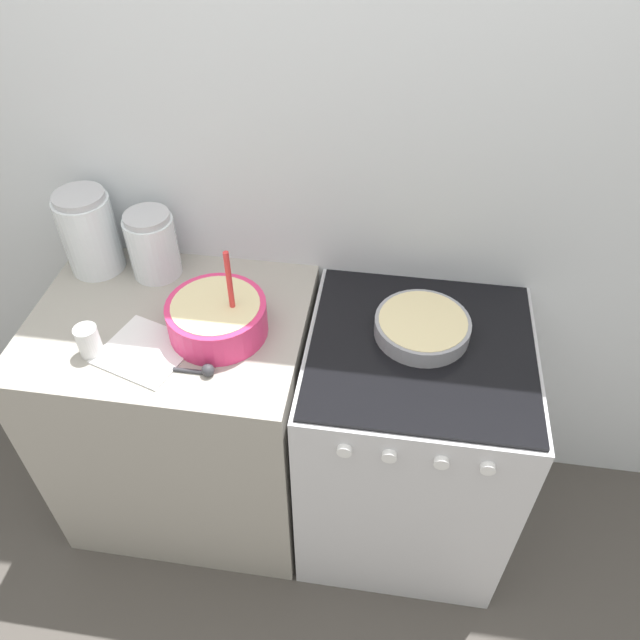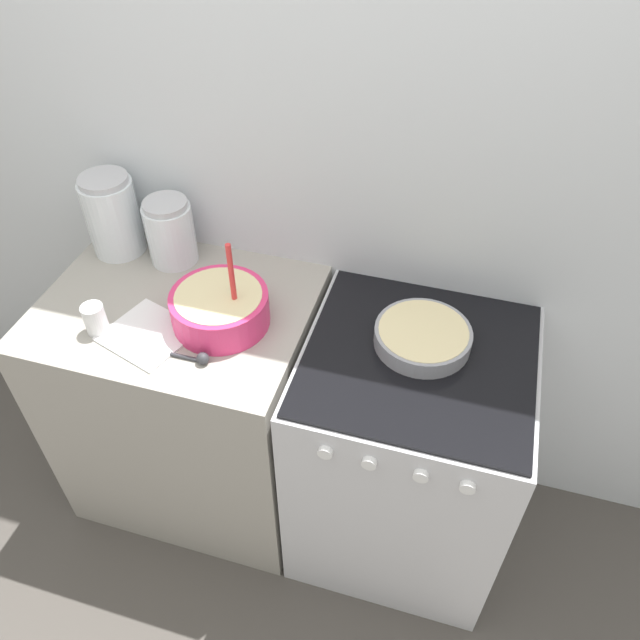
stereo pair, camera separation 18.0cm
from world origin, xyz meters
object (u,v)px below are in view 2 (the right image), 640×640
Objects in this scene: mixing_bowl at (220,307)px; baking_pan at (423,336)px; stove at (405,452)px; storage_jar_middle at (171,235)px; tin_can at (95,319)px; storage_jar_left at (114,219)px.

baking_pan is (0.59, 0.08, -0.03)m from mixing_bowl.
stove is 3.12× the size of mixing_bowl.
baking_pan is at bearing 95.32° from stove.
tin_can is at bearing -99.57° from storage_jar_middle.
storage_jar_left reaches higher than tin_can.
mixing_bowl is 1.07× the size of storage_jar_left.
mixing_bowl is 0.36m from storage_jar_middle.
tin_can is at bearing -69.84° from storage_jar_left.
baking_pan is 2.93× the size of tin_can.
mixing_bowl reaches higher than storage_jar_left.
storage_jar_left reaches higher than baking_pan.
storage_jar_middle is 0.39m from tin_can.
storage_jar_middle reaches higher than tin_can.
stove is at bearing 2.29° from mixing_bowl.
storage_jar_middle is at bearing -0.00° from storage_jar_left.
storage_jar_middle is 2.34× the size of tin_can.
mixing_bowl is 1.33× the size of storage_jar_middle.
baking_pan is (-0.00, 0.05, 0.49)m from stove.
baking_pan is at bearing -8.80° from storage_jar_left.
mixing_bowl reaches higher than tin_can.
stove is at bearing -14.14° from storage_jar_middle.
storage_jar_left is (-1.07, 0.22, 0.58)m from stove.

